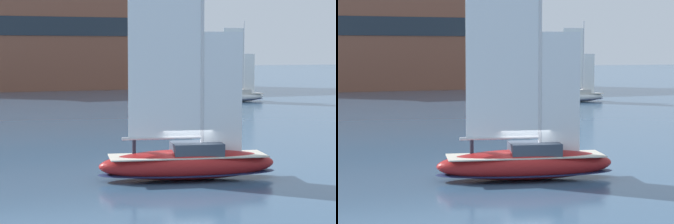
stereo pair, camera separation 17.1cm
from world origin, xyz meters
TOP-DOWN VIEW (x-y plane):
  - ground_plane at (0.00, 0.00)m, footprint 400.00×400.00m
  - waterfront_building at (6.46, 76.98)m, footprint 45.16×14.03m
  - sailboat_main at (0.01, -0.00)m, footprint 9.39×4.08m
  - sailboat_moored_mid_channel at (23.60, 42.93)m, footprint 7.46×3.06m

SIDE VIEW (x-z plane):
  - ground_plane at x=0.00m, z-range 0.00..0.00m
  - sailboat_moored_mid_channel at x=23.60m, z-range -4.15..5.82m
  - sailboat_main at x=0.01m, z-range -5.24..7.25m
  - waterfront_building at x=6.46m, z-range 0.04..18.93m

